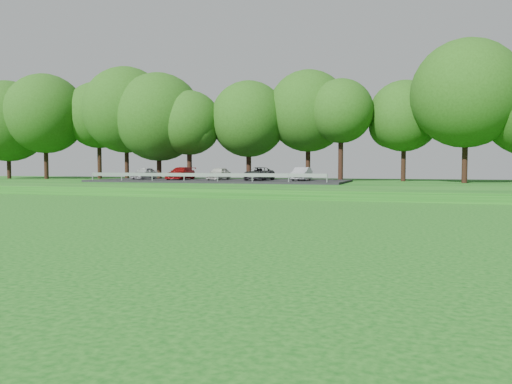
% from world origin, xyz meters
% --- Properties ---
extents(berm, '(130.00, 30.00, 0.60)m').
position_xyz_m(berm, '(0.00, 34.00, 0.30)').
color(berm, '#0D4610').
rests_on(berm, ground).
extents(treeline, '(104.00, 7.00, 15.00)m').
position_xyz_m(treeline, '(0.00, 38.00, 8.10)').
color(treeline, '#1F4810').
rests_on(treeline, berm).
extents(parking_lot, '(24.00, 9.00, 1.38)m').
position_xyz_m(parking_lot, '(-23.94, 32.81, 1.03)').
color(parking_lot, black).
rests_on(parking_lot, berm).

